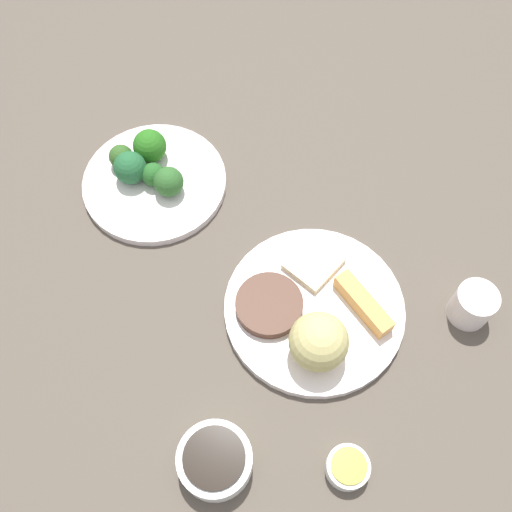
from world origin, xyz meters
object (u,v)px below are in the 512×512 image
object	(u,v)px
main_plate	(314,309)
teacup	(473,305)
soy_sauce_bowl	(215,461)
sauce_ramekin_hot_mustard	(347,468)
broccoli_plate	(155,182)

from	to	relation	value
main_plate	teacup	world-z (taller)	teacup
soy_sauce_bowl	sauce_ramekin_hot_mustard	bearing A→B (deg)	49.40
broccoli_plate	sauce_ramekin_hot_mustard	world-z (taller)	sauce_ramekin_hot_mustard
broccoli_plate	sauce_ramekin_hot_mustard	size ratio (longest dim) A/B	4.20
main_plate	soy_sauce_bowl	distance (m)	0.26
teacup	sauce_ramekin_hot_mustard	bearing A→B (deg)	-79.59
main_plate	soy_sauce_bowl	bearing A→B (deg)	-70.73
main_plate	teacup	bearing A→B (deg)	51.01
broccoli_plate	main_plate	bearing A→B (deg)	9.92
broccoli_plate	soy_sauce_bowl	world-z (taller)	soy_sauce_bowl
soy_sauce_bowl	teacup	xyz separation A→B (m)	(0.06, 0.42, 0.01)
main_plate	teacup	distance (m)	0.23
sauce_ramekin_hot_mustard	teacup	distance (m)	0.29
main_plate	broccoli_plate	xyz separation A→B (m)	(-0.34, -0.06, -0.00)
teacup	main_plate	bearing A→B (deg)	-128.99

